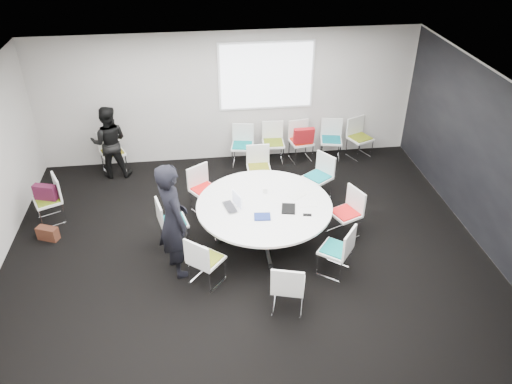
{
  "coord_description": "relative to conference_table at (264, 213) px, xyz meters",
  "views": [
    {
      "loc": [
        -0.65,
        -6.4,
        5.39
      ],
      "look_at": [
        0.2,
        0.4,
        1.0
      ],
      "focal_mm": 35.0,
      "sensor_mm": 36.0,
      "label": 1
    }
  ],
  "objects": [
    {
      "name": "room_shell",
      "position": [
        -0.25,
        -0.43,
        0.85
      ],
      "size": [
        8.08,
        7.08,
        2.88
      ],
      "color": "black",
      "rests_on": "ground"
    },
    {
      "name": "conference_table",
      "position": [
        0.0,
        0.0,
        0.0
      ],
      "size": [
        2.27,
        2.27,
        0.73
      ],
      "color": "silver",
      "rests_on": "ground"
    },
    {
      "name": "projection_screen",
      "position": [
        0.46,
        3.03,
        1.3
      ],
      "size": [
        1.9,
        0.03,
        1.35
      ],
      "primitive_type": "cube",
      "color": "white",
      "rests_on": "room_shell"
    },
    {
      "name": "chair_ring_a",
      "position": [
        1.42,
        -0.04,
        -0.27
      ],
      "size": [
        0.59,
        0.6,
        0.88
      ],
      "rotation": [
        0.0,
        0.0,
        1.98
      ],
      "color": "silver",
      "rests_on": "ground"
    },
    {
      "name": "chair_ring_b",
      "position": [
        1.22,
        1.21,
        -0.27
      ],
      "size": [
        0.63,
        0.63,
        0.88
      ],
      "rotation": [
        0.0,
        0.0,
        2.18
      ],
      "color": "silver",
      "rests_on": "ground"
    },
    {
      "name": "chair_ring_c",
      "position": [
        0.13,
        1.68,
        -0.27
      ],
      "size": [
        0.46,
        0.45,
        0.88
      ],
      "rotation": [
        0.0,
        0.0,
        3.14
      ],
      "color": "silver",
      "rests_on": "ground"
    },
    {
      "name": "chair_ring_d",
      "position": [
        -0.97,
        1.02,
        -0.27
      ],
      "size": [
        0.63,
        0.63,
        0.88
      ],
      "rotation": [
        0.0,
        0.0,
        3.74
      ],
      "color": "silver",
      "rests_on": "ground"
    },
    {
      "name": "chair_ring_e",
      "position": [
        -1.55,
        0.07,
        -0.27
      ],
      "size": [
        0.55,
        0.56,
        0.88
      ],
      "rotation": [
        0.0,
        0.0,
        4.97
      ],
      "color": "silver",
      "rests_on": "ground"
    },
    {
      "name": "chair_ring_f",
      "position": [
        -1.03,
        -0.97,
        -0.27
      ],
      "size": [
        0.64,
        0.64,
        0.88
      ],
      "rotation": [
        0.0,
        0.0,
        5.58
      ],
      "color": "silver",
      "rests_on": "ground"
    },
    {
      "name": "chair_ring_g",
      "position": [
        0.11,
        -1.67,
        -0.27
      ],
      "size": [
        0.56,
        0.56,
        0.88
      ],
      "rotation": [
        0.0,
        0.0,
        6.01
      ],
      "color": "silver",
      "rests_on": "ground"
    },
    {
      "name": "chair_ring_h",
      "position": [
        1.0,
        -0.98,
        -0.27
      ],
      "size": [
        0.64,
        0.64,
        0.88
      ],
      "rotation": [
        0.0,
        0.0,
        7.19
      ],
      "color": "silver",
      "rests_on": "ground"
    },
    {
      "name": "chair_back_a",
      "position": [
        -0.1,
        2.69,
        -0.27
      ],
      "size": [
        0.54,
        0.53,
        0.88
      ],
      "rotation": [
        0.0,
        0.0,
        2.95
      ],
      "color": "silver",
      "rests_on": "ground"
    },
    {
      "name": "chair_back_b",
      "position": [
        0.58,
        2.74,
        -0.27
      ],
      "size": [
        0.48,
        0.47,
        0.88
      ],
      "rotation": [
        0.0,
        0.0,
        3.09
      ],
      "color": "silver",
      "rests_on": "ground"
    },
    {
      "name": "chair_back_c",
      "position": [
        1.2,
        2.74,
        -0.27
      ],
      "size": [
        0.53,
        0.52,
        0.88
      ],
      "rotation": [
        0.0,
        0.0,
        3.31
      ],
      "color": "silver",
      "rests_on": "ground"
    },
    {
      "name": "chair_back_d",
      "position": [
        1.87,
        2.72,
        -0.27
      ],
      "size": [
        0.54,
        0.53,
        0.88
      ],
      "rotation": [
        0.0,
        0.0,
        2.94
      ],
      "color": "silver",
      "rests_on": "ground"
    },
    {
      "name": "chair_back_e",
      "position": [
        2.52,
        2.74,
        -0.27
      ],
      "size": [
        0.6,
        0.59,
        0.88
      ],
      "rotation": [
        0.0,
        0.0,
        3.55
      ],
      "color": "silver",
      "rests_on": "ground"
    },
    {
      "name": "chair_spare_left",
      "position": [
        -3.77,
        1.02,
        -0.27
      ],
      "size": [
        0.6,
        0.61,
        0.88
      ],
      "rotation": [
        0.0,
        0.0,
        2.01
      ],
      "color": "silver",
      "rests_on": "ground"
    },
    {
      "name": "chair_person_back",
      "position": [
        -2.84,
        2.74,
        -0.27
      ],
      "size": [
        0.6,
        0.59,
        0.88
      ],
      "rotation": [
        0.0,
        0.0,
        3.54
      ],
      "color": "silver",
      "rests_on": "ground"
    },
    {
      "name": "person_main",
      "position": [
        -1.48,
        -0.61,
        0.42
      ],
      "size": [
        0.71,
        0.83,
        1.93
      ],
      "primitive_type": "imported",
      "rotation": [
        0.0,
        0.0,
        2.0
      ],
      "color": "black",
      "rests_on": "ground"
    },
    {
      "name": "person_back",
      "position": [
        -2.83,
        2.57,
        0.22
      ],
      "size": [
        0.76,
        0.59,
        1.54
      ],
      "primitive_type": "imported",
      "rotation": [
        0.0,
        0.0,
        3.13
      ],
      "color": "black",
      "rests_on": "ground"
    },
    {
      "name": "laptop",
      "position": [
        -0.53,
        -0.03,
        0.2
      ],
      "size": [
        0.32,
        0.42,
        0.03
      ],
      "primitive_type": "imported",
      "rotation": [
        0.0,
        0.0,
        1.83
      ],
      "color": "#333338",
      "rests_on": "conference_table"
    },
    {
      "name": "laptop_lid",
      "position": [
        -0.46,
        0.01,
        0.31
      ],
      "size": [
        0.13,
        0.28,
        0.22
      ],
      "primitive_type": "cube",
      "rotation": [
        0.0,
        0.0,
        1.96
      ],
      "color": "silver",
      "rests_on": "conference_table"
    },
    {
      "name": "notebook_black",
      "position": [
        0.38,
        -0.2,
        0.19
      ],
      "size": [
        0.28,
        0.34,
        0.02
      ],
      "primitive_type": "cube",
      "rotation": [
        0.0,
        0.0,
        -0.21
      ],
      "color": "black",
      "rests_on": "conference_table"
    },
    {
      "name": "tablet_folio",
      "position": [
        -0.08,
        -0.37,
        0.2
      ],
      "size": [
        0.28,
        0.22,
        0.03
      ],
      "primitive_type": "cube",
      "rotation": [
        0.0,
        0.0,
        -0.1
      ],
      "color": "navy",
      "rests_on": "conference_table"
    },
    {
      "name": "papers_right",
      "position": [
        0.59,
        0.21,
        0.19
      ],
      "size": [
        0.37,
        0.35,
        0.0
      ],
      "primitive_type": "cube",
      "rotation": [
        0.0,
        0.0,
        0.63
      ],
      "color": "silver",
      "rests_on": "conference_table"
    },
    {
      "name": "papers_front",
      "position": [
        0.72,
        -0.07,
        0.19
      ],
      "size": [
        0.31,
        0.23,
        0.0
      ],
      "primitive_type": "cube",
      "rotation": [
        0.0,
        0.0,
        -0.08
      ],
      "color": "silver",
      "rests_on": "conference_table"
    },
    {
      "name": "cup",
      "position": [
        0.06,
        0.35,
        0.23
      ],
      "size": [
        0.08,
        0.08,
        0.09
      ],
      "primitive_type": "cylinder",
      "color": "white",
      "rests_on": "conference_table"
    },
    {
      "name": "phone",
      "position": [
        0.65,
        -0.4,
        0.19
      ],
      "size": [
        0.15,
        0.1,
        0.01
      ],
      "primitive_type": "cube",
      "rotation": [
        0.0,
        0.0,
        -0.19
      ],
      "color": "black",
      "rests_on": "conference_table"
    },
    {
      "name": "maroon_bag",
      "position": [
        -3.78,
        1.02,
        0.07
      ],
      "size": [
        0.42,
        0.25,
        0.28
      ],
      "primitive_type": "cube",
      "rotation": [
        0.0,
        0.0,
        -0.3
      ],
      "color": "#4C142D",
      "rests_on": "chair_spare_left"
    },
    {
      "name": "brown_bag",
      "position": [
        -3.73,
        0.46,
        -0.43
      ],
      "size": [
        0.39,
        0.28,
        0.24
      ],
      "primitive_type": "cube",
      "rotation": [
        0.0,
        0.0,
        -0.39
      ],
      "color": "#452216",
      "rests_on": "ground"
    },
    {
      "name": "red_jacket",
      "position": [
        1.2,
        2.51,
        0.15
      ],
      "size": [
        0.44,
        0.17,
        0.36
      ],
      "primitive_type": "cube",
      "rotation": [
        0.17,
        0.0,
        0.03
      ],
      "color": "#A31419",
      "rests_on": "chair_back_c"
    }
  ]
}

